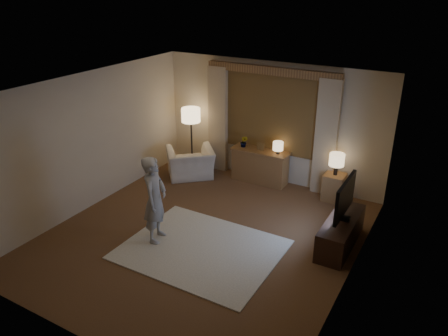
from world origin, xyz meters
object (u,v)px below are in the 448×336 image
Objects in this scene: armchair at (190,163)px; tv_stand at (341,232)px; sideboard at (260,167)px; side_table at (334,187)px; person at (155,199)px.

tv_stand is (3.72, -1.07, -0.08)m from armchair.
armchair is (-1.47, -0.54, -0.02)m from sideboard.
side_table is (3.13, 0.49, -0.05)m from armchair.
tv_stand is 0.92× the size of person.
sideboard is at bearing 144.52° from tv_stand.
person is (-2.18, -2.94, 0.50)m from side_table.
side_table is at bearing 110.72° from tv_stand.
side_table is 1.67m from tv_stand.
armchair reaches higher than side_table.
armchair is 0.72× the size of tv_stand.
sideboard is 1.67m from side_table.
side_table is at bearing 146.85° from armchair.
side_table is 0.37× the size of person.
sideboard reaches higher than tv_stand.
armchair is 1.79× the size of side_table.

